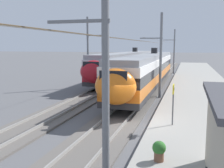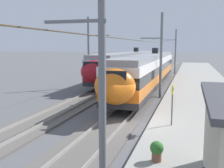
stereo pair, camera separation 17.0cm
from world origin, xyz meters
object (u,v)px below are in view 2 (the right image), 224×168
Objects in this scene: train_near_platform at (149,69)px; potted_plant_platform_edge at (157,150)px; train_far_track at (129,63)px; catenary_mast_mid at (160,54)px; catenary_mast_far_side at (90,51)px; platform_sign at (172,96)px; catenary_mast_east at (175,51)px; passenger_walking at (214,164)px; catenary_mast_west at (98,76)px.

train_near_platform reaches higher than potted_plant_platform_edge.
catenary_mast_mid is at bearing -156.75° from train_far_track.
train_near_platform is 0.65× the size of catenary_mast_far_side.
potted_plant_platform_edge is at bearing 177.50° from platform_sign.
catenary_mast_east reaches higher than passenger_walking.
train_far_track is (9.68, 4.54, 0.00)m from train_near_platform.
train_near_platform reaches higher than passenger_walking.
catenary_mast_far_side is (3.91, 8.37, 0.20)m from catenary_mast_mid.
passenger_walking is at bearing -133.14° from potted_plant_platform_edge.
passenger_walking is at bearing -166.07° from train_near_platform.
catenary_mast_west is at bearing -175.55° from train_near_platform.
passenger_walking is (-20.82, -5.17, -0.97)m from train_near_platform.
train_far_track is at bearing 18.63° from platform_sign.
catenary_mast_far_side is at bearing 64.94° from catenary_mast_mid.
potted_plant_platform_edge is at bearing 46.86° from passenger_walking.
train_near_platform is 0.65× the size of catenary_mast_west.
train_far_track is 25.14m from platform_sign.
catenary_mast_far_side reaches higher than catenary_mast_east.
train_near_platform is 21.21m from catenary_mast_west.
catenary_mast_east is (22.29, 0.00, 0.01)m from catenary_mast_mid.
platform_sign is at bearing -142.52° from catenary_mast_far_side.
train_near_platform is at bearing 19.21° from catenary_mast_mid.
catenary_mast_west is (-21.09, -1.64, 1.56)m from train_near_platform.
catenary_mast_east is at bearing 3.32° from platform_sign.
catenary_mast_far_side is 21.07m from potted_plant_platform_edge.
platform_sign is at bearing -2.50° from potted_plant_platform_edge.
platform_sign is at bearing -166.14° from train_near_platform.
catenary_mast_mid is 1.00× the size of catenary_mast_far_side.
train_far_track is 15.79m from catenary_mast_mid.
catenary_mast_east reaches higher than potted_plant_platform_edge.
catenary_mast_east is at bearing -38.17° from train_far_track.
catenary_mast_mid reaches higher than potted_plant_platform_edge.
catenary_mast_west is 21.93m from catenary_mast_far_side.
platform_sign is (6.96, -1.85, -1.78)m from catenary_mast_west.
catenary_mast_west reaches higher than potted_plant_platform_edge.
catenary_mast_mid is at bearing -160.79° from train_near_platform.
catenary_mast_mid is at bearing 6.47° from potted_plant_platform_edge.
potted_plant_platform_edge is (-18.23, -10.00, -3.42)m from catenary_mast_far_side.
platform_sign is (-31.69, -1.84, -2.00)m from catenary_mast_east.
catenary_mast_west is at bearing 94.36° from passenger_walking.
catenary_mast_mid is 26.03× the size of passenger_walking.
potted_plant_platform_edge is (-14.32, -1.62, -3.21)m from catenary_mast_mid.
train_near_platform is 12.49× the size of platform_sign.
passenger_walking is at bearing -162.35° from train_far_track.
catenary_mast_far_side is at bearing 28.74° from potted_plant_platform_edge.
catenary_mast_mid is at bearing -0.03° from catenary_mast_west.
platform_sign is at bearing -176.68° from catenary_mast_east.
passenger_walking is (0.27, -3.52, -2.53)m from catenary_mast_west.
catenary_mast_west is 3.99m from potted_plant_platform_edge.
catenary_mast_west is 16.36m from catenary_mast_mid.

